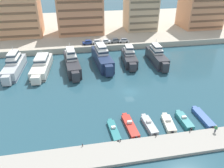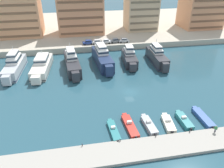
{
  "view_description": "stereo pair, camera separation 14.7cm",
  "coord_description": "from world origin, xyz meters",
  "px_view_note": "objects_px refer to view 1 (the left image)",
  "views": [
    {
      "loc": [
        -14.33,
        -50.55,
        31.98
      ],
      "look_at": [
        -4.92,
        0.89,
        2.5
      ],
      "focal_mm": 35.0,
      "sensor_mm": 36.0,
      "label": 1
    },
    {
      "loc": [
        -14.19,
        -50.57,
        31.98
      ],
      "look_at": [
        -4.92,
        0.89,
        2.5
      ],
      "focal_mm": 35.0,
      "sensor_mm": 36.0,
      "label": 2
    }
  ],
  "objects_px": {
    "car_blue_far_left": "(88,42)",
    "motorboat_teal_center": "(184,120)",
    "yacht_charcoal_mid_left": "(72,62)",
    "yacht_charcoal_center": "(129,57)",
    "car_silver_center": "(124,40)",
    "pedestrian_near_edge": "(216,128)",
    "motorboat_teal_far_left": "(114,130)",
    "yacht_navy_center_left": "(102,58)",
    "car_white_mid_left": "(105,41)",
    "yacht_silver_far_left": "(14,66)",
    "motorboat_red_left": "(130,125)",
    "motorboat_blue_center_right": "(203,117)",
    "yacht_ivory_left": "(42,66)",
    "yacht_charcoal_center_right": "(157,57)",
    "motorboat_cream_center_left": "(168,123)",
    "car_white_left": "(97,42)",
    "motorboat_grey_mid_left": "(149,125)",
    "car_grey_center_left": "(115,40)"
  },
  "relations": [
    {
      "from": "motorboat_teal_center",
      "to": "car_blue_far_left",
      "type": "height_order",
      "value": "car_blue_far_left"
    },
    {
      "from": "yacht_navy_center_left",
      "to": "motorboat_red_left",
      "type": "relative_size",
      "value": 2.41
    },
    {
      "from": "yacht_navy_center_left",
      "to": "motorboat_teal_far_left",
      "type": "xyz_separation_m",
      "value": [
        -2.57,
        -35.11,
        -2.22
      ]
    },
    {
      "from": "yacht_charcoal_center_right",
      "to": "motorboat_teal_far_left",
      "type": "relative_size",
      "value": 2.39
    },
    {
      "from": "yacht_navy_center_left",
      "to": "car_blue_far_left",
      "type": "xyz_separation_m",
      "value": [
        -3.69,
        15.82,
        0.66
      ]
    },
    {
      "from": "car_silver_center",
      "to": "pedestrian_near_edge",
      "type": "distance_m",
      "value": 55.84
    },
    {
      "from": "yacht_charcoal_center",
      "to": "pedestrian_near_edge",
      "type": "relative_size",
      "value": 9.29
    },
    {
      "from": "motorboat_red_left",
      "to": "motorboat_cream_center_left",
      "type": "height_order",
      "value": "motorboat_cream_center_left"
    },
    {
      "from": "yacht_charcoal_center",
      "to": "motorboat_teal_center",
      "type": "distance_m",
      "value": 34.96
    },
    {
      "from": "yacht_charcoal_mid_left",
      "to": "yacht_ivory_left",
      "type": "bearing_deg",
      "value": 177.9
    },
    {
      "from": "yacht_silver_far_left",
      "to": "pedestrian_near_edge",
      "type": "xyz_separation_m",
      "value": [
        47.31,
        -38.79,
        -0.67
      ]
    },
    {
      "from": "motorboat_blue_center_right",
      "to": "pedestrian_near_edge",
      "type": "relative_size",
      "value": 4.7
    },
    {
      "from": "motorboat_red_left",
      "to": "motorboat_grey_mid_left",
      "type": "height_order",
      "value": "motorboat_grey_mid_left"
    },
    {
      "from": "yacht_ivory_left",
      "to": "car_silver_center",
      "type": "xyz_separation_m",
      "value": [
        31.68,
        16.98,
        1.45
      ]
    },
    {
      "from": "car_silver_center",
      "to": "pedestrian_near_edge",
      "type": "xyz_separation_m",
      "value": [
        6.99,
        -55.38,
        -1.61
      ]
    },
    {
      "from": "pedestrian_near_edge",
      "to": "motorboat_blue_center_right",
      "type": "bearing_deg",
      "value": 86.15
    },
    {
      "from": "yacht_charcoal_center_right",
      "to": "car_white_mid_left",
      "type": "relative_size",
      "value": 4.33
    },
    {
      "from": "motorboat_teal_far_left",
      "to": "car_white_mid_left",
      "type": "xyz_separation_m",
      "value": [
        6.19,
        50.76,
        2.88
      ]
    },
    {
      "from": "yacht_ivory_left",
      "to": "yacht_charcoal_mid_left",
      "type": "xyz_separation_m",
      "value": [
        9.91,
        -0.36,
        0.59
      ]
    },
    {
      "from": "motorboat_teal_center",
      "to": "car_white_mid_left",
      "type": "xyz_separation_m",
      "value": [
        -10.11,
        50.48,
        2.73
      ]
    },
    {
      "from": "yacht_charcoal_mid_left",
      "to": "car_silver_center",
      "type": "height_order",
      "value": "yacht_charcoal_mid_left"
    },
    {
      "from": "car_blue_far_left",
      "to": "motorboat_teal_center",
      "type": "bearing_deg",
      "value": -71.03
    },
    {
      "from": "yacht_charcoal_mid_left",
      "to": "car_white_left",
      "type": "height_order",
      "value": "yacht_charcoal_mid_left"
    },
    {
      "from": "motorboat_teal_far_left",
      "to": "car_silver_center",
      "type": "distance_m",
      "value": 52.72
    },
    {
      "from": "yacht_charcoal_mid_left",
      "to": "yacht_charcoal_center",
      "type": "height_order",
      "value": "yacht_charcoal_mid_left"
    },
    {
      "from": "motorboat_teal_far_left",
      "to": "motorboat_cream_center_left",
      "type": "relative_size",
      "value": 1.12
    },
    {
      "from": "yacht_charcoal_center_right",
      "to": "pedestrian_near_edge",
      "type": "xyz_separation_m",
      "value": [
        -1.16,
        -37.86,
        -0.69
      ]
    },
    {
      "from": "yacht_silver_far_left",
      "to": "yacht_charcoal_center",
      "type": "bearing_deg",
      "value": 1.15
    },
    {
      "from": "yacht_charcoal_center",
      "to": "yacht_ivory_left",
      "type": "bearing_deg",
      "value": -177.8
    },
    {
      "from": "yacht_silver_far_left",
      "to": "car_white_left",
      "type": "xyz_separation_m",
      "value": [
        29.08,
        16.67,
        0.94
      ]
    },
    {
      "from": "yacht_silver_far_left",
      "to": "yacht_navy_center_left",
      "type": "relative_size",
      "value": 0.93
    },
    {
      "from": "yacht_silver_far_left",
      "to": "motorboat_cream_center_left",
      "type": "bearing_deg",
      "value": -41.23
    },
    {
      "from": "motorboat_teal_center",
      "to": "yacht_ivory_left",
      "type": "bearing_deg",
      "value": 135.54
    },
    {
      "from": "yacht_charcoal_center_right",
      "to": "motorboat_grey_mid_left",
      "type": "relative_size",
      "value": 2.5
    },
    {
      "from": "yacht_silver_far_left",
      "to": "car_white_mid_left",
      "type": "xyz_separation_m",
      "value": [
        32.7,
        16.56,
        0.94
      ]
    },
    {
      "from": "motorboat_cream_center_left",
      "to": "motorboat_teal_center",
      "type": "distance_m",
      "value": 3.88
    },
    {
      "from": "motorboat_teal_far_left",
      "to": "motorboat_teal_center",
      "type": "distance_m",
      "value": 16.3
    },
    {
      "from": "car_silver_center",
      "to": "car_white_mid_left",
      "type": "bearing_deg",
      "value": -179.72
    },
    {
      "from": "car_white_left",
      "to": "pedestrian_near_edge",
      "type": "xyz_separation_m",
      "value": [
        18.23,
        -55.46,
        -1.61
      ]
    },
    {
      "from": "car_blue_far_left",
      "to": "pedestrian_near_edge",
      "type": "bearing_deg",
      "value": -68.46
    },
    {
      "from": "motorboat_blue_center_right",
      "to": "car_white_mid_left",
      "type": "distance_m",
      "value": 52.43
    },
    {
      "from": "motorboat_cream_center_left",
      "to": "motorboat_blue_center_right",
      "type": "relative_size",
      "value": 0.82
    },
    {
      "from": "motorboat_teal_far_left",
      "to": "car_grey_center_left",
      "type": "relative_size",
      "value": 1.78
    },
    {
      "from": "yacht_charcoal_center_right",
      "to": "car_blue_far_left",
      "type": "relative_size",
      "value": 4.24
    },
    {
      "from": "motorboat_blue_center_right",
      "to": "car_white_mid_left",
      "type": "height_order",
      "value": "car_white_mid_left"
    },
    {
      "from": "yacht_silver_far_left",
      "to": "motorboat_red_left",
      "type": "xyz_separation_m",
      "value": [
        30.32,
        -33.32,
        -1.92
      ]
    },
    {
      "from": "yacht_ivory_left",
      "to": "motorboat_cream_center_left",
      "type": "bearing_deg",
      "value": -48.08
    },
    {
      "from": "motorboat_grey_mid_left",
      "to": "pedestrian_near_edge",
      "type": "relative_size",
      "value": 4.12
    },
    {
      "from": "motorboat_cream_center_left",
      "to": "yacht_charcoal_center_right",
      "type": "bearing_deg",
      "value": 73.99
    },
    {
      "from": "yacht_navy_center_left",
      "to": "motorboat_red_left",
      "type": "bearing_deg",
      "value": -87.92
    }
  ]
}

